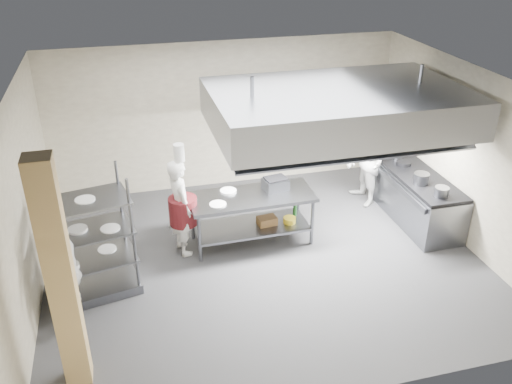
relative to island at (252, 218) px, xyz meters
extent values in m
plane|color=#2A2A2C|center=(0.06, -0.61, -0.46)|extent=(7.00, 7.00, 0.00)
plane|color=silver|center=(0.06, -0.61, 2.54)|extent=(7.00, 7.00, 0.00)
plane|color=#A19780|center=(0.06, 2.39, 1.04)|extent=(7.00, 0.00, 7.00)
plane|color=#A19780|center=(-3.44, -0.61, 1.04)|extent=(0.00, 6.00, 6.00)
plane|color=#A19780|center=(3.56, -0.61, 1.04)|extent=(0.00, 6.00, 6.00)
cube|color=tan|center=(-2.84, -2.51, 1.04)|extent=(0.30, 0.30, 3.00)
cube|color=gray|center=(1.36, -0.21, 1.94)|extent=(4.00, 2.50, 0.60)
cube|color=white|center=(0.46, -0.21, 1.62)|extent=(1.60, 0.12, 0.04)
cube|color=white|center=(2.26, -0.21, 1.62)|extent=(1.60, 0.12, 0.04)
cube|color=gray|center=(1.86, 2.23, 1.04)|extent=(1.50, 0.28, 0.04)
cube|color=gray|center=(0.00, 0.00, 0.42)|extent=(2.13, 0.92, 0.06)
cube|color=slate|center=(0.00, 0.00, -0.16)|extent=(1.96, 0.83, 0.04)
cube|color=gray|center=(3.14, -0.11, -0.04)|extent=(0.80, 2.00, 0.84)
cube|color=black|center=(3.14, -0.11, 0.41)|extent=(0.78, 1.96, 0.06)
imported|color=white|center=(-1.20, 0.00, 0.39)|extent=(0.54, 0.70, 1.69)
imported|color=white|center=(2.48, 0.84, 0.41)|extent=(0.69, 0.87, 1.74)
imported|color=silver|center=(-2.94, -1.38, 0.36)|extent=(0.46, 0.98, 1.62)
cube|color=gray|center=(0.45, 0.11, 0.55)|extent=(0.45, 0.38, 0.20)
cube|color=brown|center=(0.27, -0.03, -0.06)|extent=(0.35, 0.26, 0.14)
cylinder|color=gray|center=(3.01, -0.29, 0.54)|extent=(0.27, 0.27, 0.19)
cylinder|color=white|center=(-2.65, -0.79, 0.16)|extent=(0.28, 0.28, 0.05)
camera|label=1|loc=(-1.96, -7.83, 4.70)|focal=38.00mm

